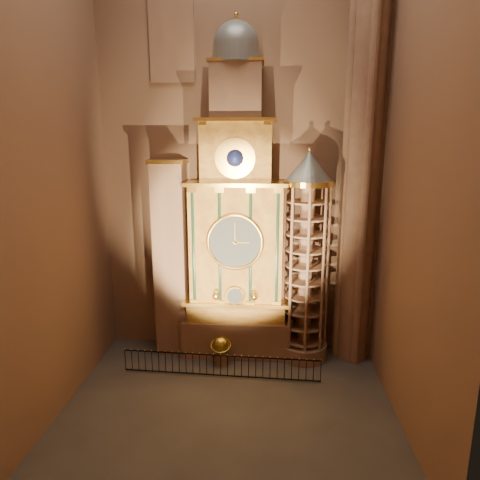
# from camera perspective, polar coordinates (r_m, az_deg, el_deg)

# --- Properties ---
(floor) EXTENTS (14.00, 14.00, 0.00)m
(floor) POSITION_cam_1_polar(r_m,az_deg,el_deg) (19.59, -1.59, -21.35)
(floor) COLOR #383330
(floor) RESTS_ON ground
(wall_back) EXTENTS (22.00, 0.00, 22.00)m
(wall_back) POSITION_cam_1_polar(r_m,az_deg,el_deg) (22.17, -0.29, 12.84)
(wall_back) COLOR #856048
(wall_back) RESTS_ON floor
(wall_left) EXTENTS (0.00, 22.00, 22.00)m
(wall_left) POSITION_cam_1_polar(r_m,az_deg,el_deg) (18.26, -24.77, 11.67)
(wall_left) COLOR #856048
(wall_left) RESTS_ON floor
(wall_right) EXTENTS (0.00, 22.00, 22.00)m
(wall_right) POSITION_cam_1_polar(r_m,az_deg,el_deg) (17.01, 22.91, 11.83)
(wall_right) COLOR #856048
(wall_right) RESTS_ON floor
(astronomical_clock) EXTENTS (5.60, 2.41, 16.70)m
(astronomical_clock) POSITION_cam_1_polar(r_m,az_deg,el_deg) (21.58, -0.47, 1.28)
(astronomical_clock) COLOR #8C634C
(astronomical_clock) RESTS_ON floor
(portrait_tower) EXTENTS (1.80, 1.60, 10.20)m
(portrait_tower) POSITION_cam_1_polar(r_m,az_deg,el_deg) (22.46, -9.15, -2.43)
(portrait_tower) COLOR #8C634C
(portrait_tower) RESTS_ON floor
(stair_turret) EXTENTS (2.50, 2.50, 10.80)m
(stair_turret) POSITION_cam_1_polar(r_m,az_deg,el_deg) (21.68, 8.76, -2.65)
(stair_turret) COLOR #8C634C
(stair_turret) RESTS_ON floor
(gothic_pier) EXTENTS (2.04, 2.04, 22.00)m
(gothic_pier) POSITION_cam_1_polar(r_m,az_deg,el_deg) (21.60, 16.27, 12.33)
(gothic_pier) COLOR #8C634C
(gothic_pier) RESTS_ON floor
(stained_glass_window) EXTENTS (2.20, 0.14, 5.20)m
(stained_glass_window) POSITION_cam_1_polar(r_m,az_deg,el_deg) (23.20, -9.16, 26.40)
(stained_glass_window) COLOR navy
(stained_glass_window) RESTS_ON wall_back
(celestial_globe) EXTENTS (1.03, 0.98, 1.50)m
(celestial_globe) POSITION_cam_1_polar(r_m,az_deg,el_deg) (22.23, -2.58, -14.21)
(celestial_globe) COLOR #8C634C
(celestial_globe) RESTS_ON floor
(iron_railing) EXTENTS (9.45, 0.50, 1.11)m
(iron_railing) POSITION_cam_1_polar(r_m,az_deg,el_deg) (21.31, -2.61, -16.40)
(iron_railing) COLOR black
(iron_railing) RESTS_ON floor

